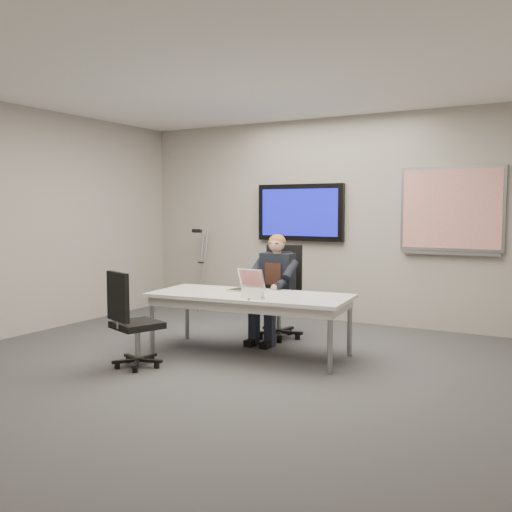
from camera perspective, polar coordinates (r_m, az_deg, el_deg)
The scene contains 14 objects.
floor at distance 5.48m, azimuth -4.07°, elevation -11.67°, with size 6.00×6.00×0.02m, color #3A3A3C.
ceiling at distance 5.41m, azimuth -4.25°, elevation 18.11°, with size 6.00×6.00×0.02m, color white.
wall_back at distance 7.94m, azimuth 7.88°, elevation 3.61°, with size 6.00×0.02×2.80m, color #A09B90.
wall_left at distance 7.36m, azimuth -24.09°, elevation 3.16°, with size 0.02×6.00×2.80m, color #A09B90.
conference_table at distance 6.05m, azimuth -0.61°, elevation -4.50°, with size 2.19×1.09×0.65m.
tv_display at distance 8.09m, azimuth 4.44°, elevation 4.36°, with size 1.30×0.09×0.80m.
whiteboard at distance 7.48m, azimuth 18.95°, elevation 4.33°, with size 1.25×0.08×1.10m.
office_chair_far at distance 6.90m, azimuth 2.41°, elevation -5.31°, with size 0.62×0.62×1.11m.
office_chair_near at distance 5.73m, azimuth -12.14°, elevation -7.98°, with size 0.58×0.58×0.95m.
seated_person at distance 6.65m, azimuth 1.52°, elevation -4.30°, with size 0.40×0.68×1.25m.
crutch at distance 8.80m, azimuth -5.44°, elevation -1.24°, with size 0.17×0.32×1.28m, color #9DA0A5, non-canonical shape.
laptop at distance 6.28m, azimuth -0.88°, elevation -2.93°, with size 0.35×0.34×0.23m.
name_tent at distance 5.72m, azimuth -0.35°, elevation -3.75°, with size 0.26×0.07×0.10m, color white, non-canonical shape.
pen at distance 5.67m, azimuth -0.67°, elevation -4.29°, with size 0.01×0.01×0.13m, color black.
Camera 1 is at (2.90, -4.39, 1.54)m, focal length 40.00 mm.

